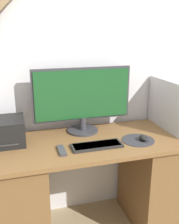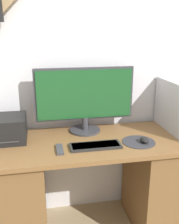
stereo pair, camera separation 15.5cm
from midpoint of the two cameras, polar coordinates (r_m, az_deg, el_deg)
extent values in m
cube|color=silver|center=(2.08, 0.55, 12.26)|extent=(6.40, 0.05, 2.70)
cube|color=brown|center=(1.89, 2.69, -6.71)|extent=(1.60, 0.61, 0.03)
cube|color=brown|center=(2.04, -13.91, -17.85)|extent=(0.45, 0.56, 0.75)
cube|color=brown|center=(2.26, 17.09, -14.39)|extent=(0.45, 0.56, 0.75)
cylinder|color=#333338|center=(2.05, 1.16, -3.99)|extent=(0.24, 0.24, 0.02)
cylinder|color=#333338|center=(2.03, 1.17, -2.50)|extent=(0.05, 0.05, 0.10)
cube|color=#333338|center=(1.97, 1.16, 3.93)|extent=(0.75, 0.03, 0.40)
cube|color=#194C23|center=(1.95, 1.27, 3.82)|extent=(0.71, 0.01, 0.37)
cube|color=black|center=(1.78, 3.82, -7.41)|extent=(0.35, 0.13, 0.02)
cube|color=#424242|center=(1.78, 3.83, -7.25)|extent=(0.32, 0.11, 0.01)
cylinder|color=#2D2D33|center=(1.90, 12.96, -6.40)|extent=(0.23, 0.23, 0.00)
ellipsoid|color=black|center=(1.89, 14.15, -5.97)|extent=(0.06, 0.08, 0.04)
cube|color=#B2B2B7|center=(2.15, 20.60, 1.13)|extent=(0.15, 0.48, 0.39)
cube|color=black|center=(1.92, -16.01, -3.58)|extent=(0.31, 0.26, 0.18)
cube|color=#333333|center=(1.87, -16.07, -5.82)|extent=(0.22, 0.12, 0.01)
cube|color=#38383D|center=(1.73, -3.96, -8.16)|extent=(0.04, 0.15, 0.02)
camera|label=1|loc=(0.08, -87.54, 0.78)|focal=42.00mm
camera|label=2|loc=(0.08, 92.46, -0.78)|focal=42.00mm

